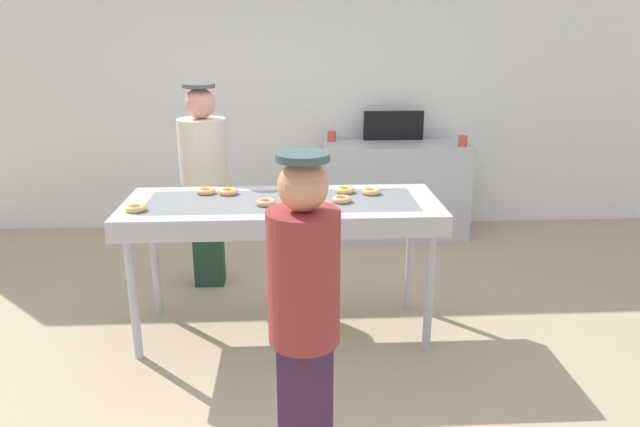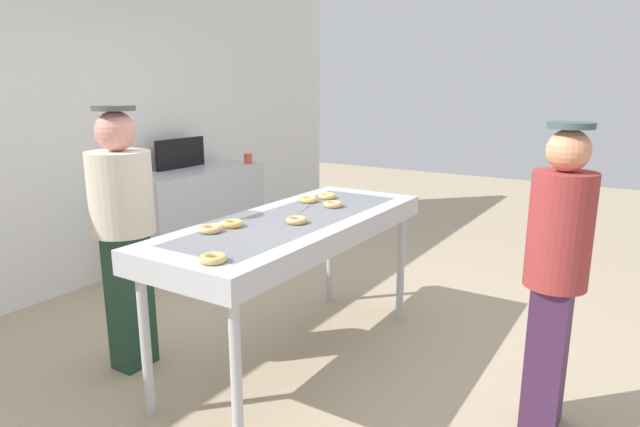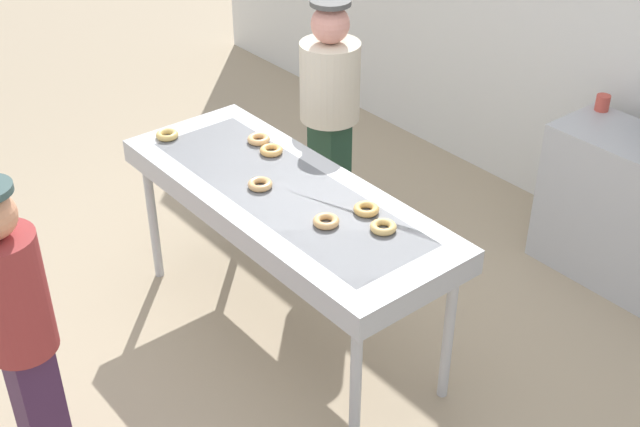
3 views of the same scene
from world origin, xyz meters
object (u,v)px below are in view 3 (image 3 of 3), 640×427
at_px(glazed_donut_4, 326,221).
at_px(worker_baker, 330,106).
at_px(glazed_donut_1, 271,150).
at_px(glazed_donut_5, 259,139).
at_px(customer_waiting, 20,330).
at_px(fryer_conveyor, 285,202).
at_px(paper_cup_0, 603,103).
at_px(glazed_donut_0, 383,227).
at_px(glazed_donut_6, 366,209).
at_px(glazed_donut_3, 167,135).
at_px(glazed_donut_2, 260,184).

height_order(glazed_donut_4, worker_baker, worker_baker).
xyz_separation_m(glazed_donut_1, glazed_donut_5, (-0.16, 0.02, 0.00)).
relative_size(glazed_donut_1, customer_waiting, 0.08).
relative_size(fryer_conveyor, paper_cup_0, 20.85).
height_order(glazed_donut_1, paper_cup_0, paper_cup_0).
relative_size(worker_baker, paper_cup_0, 16.44).
xyz_separation_m(fryer_conveyor, glazed_donut_4, (0.40, -0.04, 0.09)).
distance_m(glazed_donut_0, glazed_donut_5, 1.14).
relative_size(glazed_donut_0, paper_cup_0, 1.32).
bearing_deg(paper_cup_0, customer_waiting, -95.90).
bearing_deg(glazed_donut_6, customer_waiting, -101.06).
bearing_deg(glazed_donut_3, fryer_conveyor, 10.66).
distance_m(glazed_donut_1, glazed_donut_2, 0.38).
xyz_separation_m(glazed_donut_0, glazed_donut_4, (-0.22, -0.18, 0.00)).
height_order(glazed_donut_5, worker_baker, worker_baker).
xyz_separation_m(glazed_donut_1, glazed_donut_6, (0.81, -0.00, 0.00)).
relative_size(fryer_conveyor, glazed_donut_4, 15.84).
xyz_separation_m(glazed_donut_1, glazed_donut_3, (-0.54, -0.36, 0.00)).
bearing_deg(glazed_donut_6, glazed_donut_0, -14.56).
relative_size(fryer_conveyor, glazed_donut_2, 15.84).
bearing_deg(glazed_donut_4, fryer_conveyor, 174.09).
bearing_deg(glazed_donut_6, fryer_conveyor, -156.87).
distance_m(glazed_donut_1, glazed_donut_6, 0.81).
height_order(worker_baker, paper_cup_0, worker_baker).
height_order(glazed_donut_1, glazed_donut_5, same).
relative_size(glazed_donut_5, glazed_donut_6, 1.00).
distance_m(glazed_donut_2, customer_waiting, 1.45).
relative_size(glazed_donut_3, worker_baker, 0.08).
bearing_deg(fryer_conveyor, glazed_donut_1, 152.97).
bearing_deg(glazed_donut_4, paper_cup_0, 87.69).
height_order(glazed_donut_2, glazed_donut_4, same).
bearing_deg(glazed_donut_0, glazed_donut_5, 176.45).
distance_m(fryer_conveyor, glazed_donut_3, 0.94).
bearing_deg(glazed_donut_1, worker_baker, 111.52).
relative_size(fryer_conveyor, glazed_donut_5, 15.84).
bearing_deg(glazed_donut_3, glazed_donut_6, 14.89).
distance_m(glazed_donut_4, glazed_donut_5, 0.96).
xyz_separation_m(fryer_conveyor, paper_cup_0, (0.48, 2.13, 0.12)).
distance_m(fryer_conveyor, glazed_donut_1, 0.43).
height_order(fryer_conveyor, glazed_donut_5, glazed_donut_5).
bearing_deg(glazed_donut_3, glazed_donut_1, 33.67).
distance_m(glazed_donut_3, paper_cup_0, 2.70).
relative_size(glazed_donut_4, glazed_donut_6, 1.00).
bearing_deg(fryer_conveyor, glazed_donut_3, -169.34).
height_order(glazed_donut_0, glazed_donut_4, same).
relative_size(fryer_conveyor, glazed_donut_3, 15.84).
relative_size(glazed_donut_0, glazed_donut_2, 1.00).
bearing_deg(customer_waiting, fryer_conveyor, 104.76).
bearing_deg(glazed_donut_5, glazed_donut_6, -1.51).
height_order(glazed_donut_0, customer_waiting, customer_waiting).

